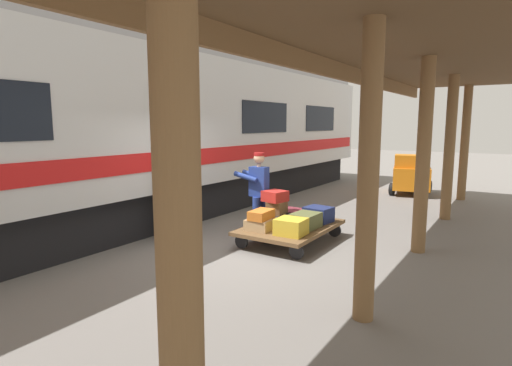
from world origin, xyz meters
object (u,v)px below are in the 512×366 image
(suitcase_tan_vintage, at_px, (261,224))
(suitcase_black_hardshell, at_px, (276,219))
(suitcase_yellow_case, at_px, (291,227))
(luggage_cart, at_px, (290,228))
(suitcase_brown_leather, at_px, (277,208))
(porter_by_door, at_px, (170,193))
(porter_in_overalls, at_px, (258,191))
(suitcase_orange_carryall, at_px, (261,215))
(baggage_tug, at_px, (411,175))
(suitcase_burgundy_valise, at_px, (290,213))
(train_car, at_px, (122,134))
(suitcase_navy_fabric, at_px, (318,214))
(suitcase_red_plastic, at_px, (275,196))
(suitcase_olive_duffel, at_px, (306,220))

(suitcase_tan_vintage, relative_size, suitcase_black_hardshell, 1.04)
(suitcase_yellow_case, bearing_deg, luggage_cart, -61.05)
(suitcase_brown_leather, relative_size, porter_by_door, 0.23)
(suitcase_yellow_case, height_order, porter_in_overalls, porter_in_overalls)
(suitcase_orange_carryall, bearing_deg, baggage_tug, -97.50)
(suitcase_yellow_case, xyz_separation_m, suitcase_burgundy_valise, (0.64, -1.15, -0.06))
(luggage_cart, distance_m, suitcase_tan_vintage, 0.68)
(suitcase_black_hardshell, bearing_deg, suitcase_brown_leather, -86.11)
(train_car, relative_size, suitcase_burgundy_valise, 40.35)
(luggage_cart, xyz_separation_m, suitcase_yellow_case, (-0.32, 0.58, 0.19))
(suitcase_navy_fabric, bearing_deg, train_car, 18.15)
(suitcase_yellow_case, distance_m, porter_by_door, 2.51)
(suitcase_navy_fabric, relative_size, suitcase_red_plastic, 1.25)
(train_car, relative_size, porter_in_overalls, 12.19)
(porter_in_overalls, bearing_deg, luggage_cart, 174.85)
(porter_by_door, bearing_deg, suitcase_navy_fabric, -145.53)
(suitcase_tan_vintage, distance_m, porter_in_overalls, 0.94)
(suitcase_navy_fabric, bearing_deg, suitcase_burgundy_valise, 0.00)
(suitcase_yellow_case, relative_size, suitcase_tan_vintage, 0.98)
(porter_in_overalls, relative_size, baggage_tug, 0.90)
(suitcase_red_plastic, distance_m, porter_in_overalls, 0.44)
(suitcase_burgundy_valise, xyz_separation_m, porter_by_door, (1.78, 1.66, 0.50))
(porter_in_overalls, distance_m, porter_by_door, 1.75)
(suitcase_burgundy_valise, distance_m, suitcase_black_hardshell, 0.58)
(suitcase_olive_duffel, xyz_separation_m, porter_in_overalls, (1.11, -0.07, 0.45))
(suitcase_yellow_case, height_order, suitcase_orange_carryall, suitcase_orange_carryall)
(suitcase_brown_leather, bearing_deg, suitcase_tan_vintage, 90.17)
(luggage_cart, height_order, porter_in_overalls, porter_in_overalls)
(train_car, relative_size, suitcase_orange_carryall, 40.44)
(luggage_cart, bearing_deg, suitcase_yellow_case, 118.95)
(suitcase_black_hardshell, relative_size, baggage_tug, 0.26)
(suitcase_burgundy_valise, height_order, suitcase_red_plastic, suitcase_red_plastic)
(suitcase_brown_leather, height_order, baggage_tug, baggage_tug)
(luggage_cart, xyz_separation_m, baggage_tug, (-0.70, -6.94, 0.34))
(luggage_cart, xyz_separation_m, porter_in_overalls, (0.79, -0.07, 0.64))
(baggage_tug, bearing_deg, suitcase_red_plastic, 81.38)
(suitcase_navy_fabric, distance_m, suitcase_black_hardshell, 0.86)
(suitcase_black_hardshell, bearing_deg, porter_by_door, 31.32)
(train_car, bearing_deg, porter_in_overalls, -164.30)
(train_car, bearing_deg, suitcase_yellow_case, -177.17)
(baggage_tug, bearing_deg, suitcase_burgundy_valise, 80.94)
(suitcase_burgundy_valise, distance_m, baggage_tug, 6.45)
(suitcase_yellow_case, distance_m, suitcase_tan_vintage, 0.64)
(suitcase_tan_vintage, height_order, suitcase_black_hardshell, suitcase_tan_vintage)
(suitcase_brown_leather, height_order, suitcase_orange_carryall, suitcase_brown_leather)
(suitcase_navy_fabric, bearing_deg, suitcase_brown_leather, 40.68)
(suitcase_tan_vintage, xyz_separation_m, porter_in_overalls, (0.47, -0.65, 0.49))
(suitcase_brown_leather, bearing_deg, suitcase_burgundy_valise, -90.19)
(suitcase_burgundy_valise, bearing_deg, baggage_tug, -99.06)
(porter_in_overalls, bearing_deg, suitcase_red_plastic, 171.85)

